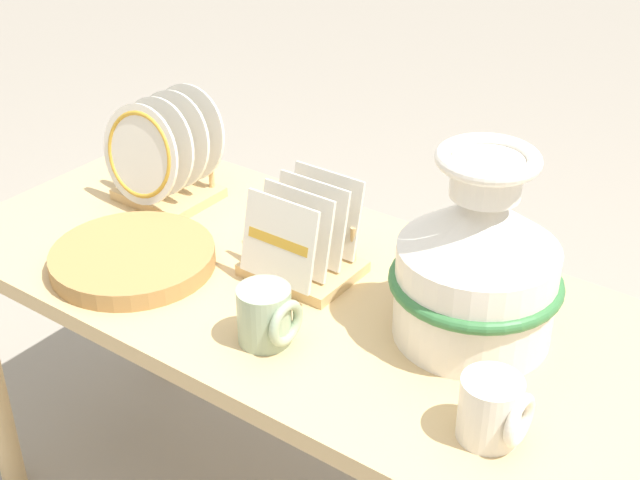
{
  "coord_description": "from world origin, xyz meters",
  "views": [
    {
      "loc": [
        0.8,
        -1.11,
        1.6
      ],
      "look_at": [
        0.0,
        0.0,
        0.8
      ],
      "focal_mm": 50.0,
      "sensor_mm": 36.0,
      "label": 1
    }
  ],
  "objects_px": {
    "dish_rack_round_plates": "(162,161)",
    "mug_sage_glaze": "(267,316)",
    "ceramic_vase": "(477,263)",
    "dish_rack_square_plates": "(303,247)",
    "wicker_charger_stack": "(133,258)",
    "mug_cream_glaze": "(493,410)"
  },
  "relations": [
    {
      "from": "dish_rack_round_plates",
      "to": "mug_sage_glaze",
      "type": "bearing_deg",
      "value": -28.18
    },
    {
      "from": "mug_sage_glaze",
      "to": "dish_rack_round_plates",
      "type": "bearing_deg",
      "value": 151.82
    },
    {
      "from": "ceramic_vase",
      "to": "mug_sage_glaze",
      "type": "height_order",
      "value": "ceramic_vase"
    },
    {
      "from": "ceramic_vase",
      "to": "wicker_charger_stack",
      "type": "bearing_deg",
      "value": -163.42
    },
    {
      "from": "dish_rack_round_plates",
      "to": "mug_cream_glaze",
      "type": "relative_size",
      "value": 2.31
    },
    {
      "from": "dish_rack_square_plates",
      "to": "wicker_charger_stack",
      "type": "xyz_separation_m",
      "value": [
        -0.28,
        -0.17,
        -0.04
      ]
    },
    {
      "from": "dish_rack_round_plates",
      "to": "dish_rack_square_plates",
      "type": "bearing_deg",
      "value": -8.5
    },
    {
      "from": "dish_rack_round_plates",
      "to": "mug_cream_glaze",
      "type": "height_order",
      "value": "dish_rack_round_plates"
    },
    {
      "from": "dish_rack_round_plates",
      "to": "wicker_charger_stack",
      "type": "distance_m",
      "value": 0.29
    },
    {
      "from": "dish_rack_round_plates",
      "to": "dish_rack_square_plates",
      "type": "height_order",
      "value": "dish_rack_round_plates"
    },
    {
      "from": "dish_rack_round_plates",
      "to": "mug_sage_glaze",
      "type": "xyz_separation_m",
      "value": [
        0.5,
        -0.27,
        -0.04
      ]
    },
    {
      "from": "ceramic_vase",
      "to": "dish_rack_square_plates",
      "type": "bearing_deg",
      "value": -177.73
    },
    {
      "from": "dish_rack_round_plates",
      "to": "dish_rack_square_plates",
      "type": "distance_m",
      "value": 0.43
    },
    {
      "from": "dish_rack_square_plates",
      "to": "ceramic_vase",
      "type": "bearing_deg",
      "value": 2.27
    },
    {
      "from": "wicker_charger_stack",
      "to": "mug_cream_glaze",
      "type": "distance_m",
      "value": 0.77
    },
    {
      "from": "dish_rack_round_plates",
      "to": "wicker_charger_stack",
      "type": "height_order",
      "value": "dish_rack_round_plates"
    },
    {
      "from": "dish_rack_round_plates",
      "to": "mug_cream_glaze",
      "type": "distance_m",
      "value": 0.95
    },
    {
      "from": "dish_rack_round_plates",
      "to": "dish_rack_square_plates",
      "type": "relative_size",
      "value": 1.17
    },
    {
      "from": "wicker_charger_stack",
      "to": "mug_cream_glaze",
      "type": "relative_size",
      "value": 3.09
    },
    {
      "from": "ceramic_vase",
      "to": "dish_rack_square_plates",
      "type": "xyz_separation_m",
      "value": [
        -0.35,
        -0.01,
        -0.09
      ]
    },
    {
      "from": "mug_sage_glaze",
      "to": "dish_rack_square_plates",
      "type": "bearing_deg",
      "value": 111.09
    },
    {
      "from": "ceramic_vase",
      "to": "mug_sage_glaze",
      "type": "distance_m",
      "value": 0.36
    }
  ]
}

